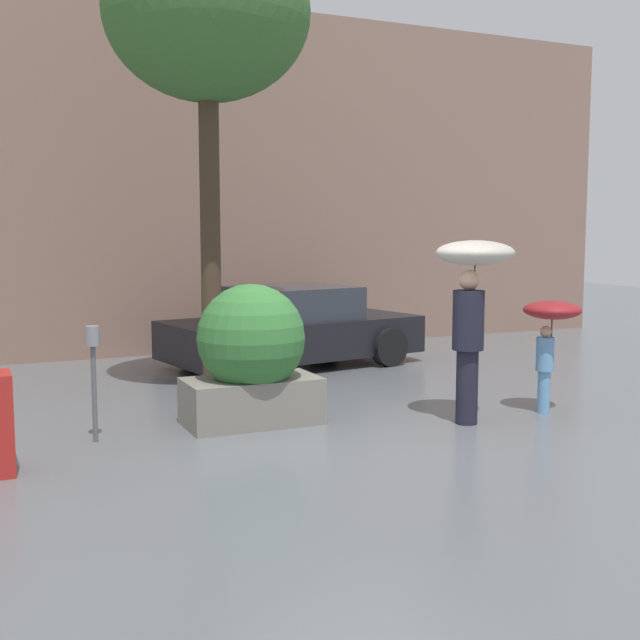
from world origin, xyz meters
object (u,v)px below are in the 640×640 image
parked_car_near (292,329)px  street_tree (207,16)px  person_adult (472,288)px  person_child (550,323)px  planter_box (251,354)px  parking_meter (93,358)px

parked_car_near → street_tree: street_tree is taller
person_adult → person_child: size_ratio=1.54×
person_adult → person_child: bearing=-31.0°
parked_car_near → street_tree: size_ratio=0.70×
person_child → street_tree: (-3.25, 2.79, 3.77)m
person_child → parked_car_near: bearing=104.7°
planter_box → person_child: size_ratio=1.18×
street_tree → parking_meter: 4.78m
person_adult → parked_car_near: (-0.36, 4.31, -0.93)m
person_child → street_tree: street_tree is taller
planter_box → parking_meter: size_ratio=1.31×
person_adult → parking_meter: size_ratio=1.71×
planter_box → parked_car_near: planter_box is taller
person_child → street_tree: 5.70m
street_tree → parking_meter: street_tree is taller
planter_box → parked_car_near: (1.89, 3.39, -0.20)m
street_tree → person_child: bearing=-40.6°
planter_box → street_tree: (0.12, 1.89, 4.04)m
planter_box → street_tree: street_tree is taller
street_tree → planter_box: bearing=-93.8°
planter_box → person_adult: bearing=-22.4°
planter_box → street_tree: size_ratio=0.26×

